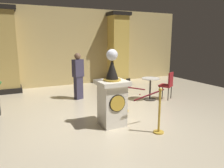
% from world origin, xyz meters
% --- Properties ---
extents(ground_plane, '(11.96, 11.96, 0.00)m').
position_xyz_m(ground_plane, '(0.00, 0.00, 0.00)').
color(ground_plane, beige).
extents(back_wall, '(11.96, 0.16, 3.45)m').
position_xyz_m(back_wall, '(0.00, 5.08, 1.72)').
color(back_wall, tan).
rests_on(back_wall, ground_plane).
extents(pedestal_clock, '(0.70, 0.70, 1.86)m').
position_xyz_m(pedestal_clock, '(-0.22, -0.22, 0.72)').
color(pedestal_clock, silver).
rests_on(pedestal_clock, ground_plane).
extents(stanchion_near, '(0.24, 0.24, 1.04)m').
position_xyz_m(stanchion_near, '(0.52, -1.10, 0.37)').
color(stanchion_near, gold).
rests_on(stanchion_near, ground_plane).
extents(stanchion_far, '(0.24, 0.24, 0.98)m').
position_xyz_m(stanchion_far, '(0.55, 0.56, 0.34)').
color(stanchion_far, gold).
rests_on(stanchion_far, ground_plane).
extents(velvet_rope, '(0.85, 0.88, 0.22)m').
position_xyz_m(velvet_rope, '(0.54, -0.27, 0.79)').
color(velvet_rope, '#591419').
extents(column_left, '(0.91, 0.91, 3.31)m').
position_xyz_m(column_left, '(-2.43, 4.67, 1.64)').
color(column_left, black).
rests_on(column_left, ground_plane).
extents(column_right, '(0.96, 0.96, 3.31)m').
position_xyz_m(column_right, '(2.43, 4.67, 1.64)').
color(column_right, black).
rests_on(column_right, ground_plane).
extents(bystander_guest, '(0.41, 0.33, 1.62)m').
position_xyz_m(bystander_guest, '(-0.25, 2.45, 0.86)').
color(bystander_guest, '#383347').
rests_on(bystander_guest, ground_plane).
extents(cafe_table, '(0.61, 0.61, 0.77)m').
position_xyz_m(cafe_table, '(1.96, 1.27, 0.49)').
color(cafe_table, '#332D28').
rests_on(cafe_table, ground_plane).
extents(cafe_chair_red, '(0.55, 0.55, 0.96)m').
position_xyz_m(cafe_chair_red, '(2.55, 1.06, 0.57)').
color(cafe_chair_red, black).
rests_on(cafe_chair_red, ground_plane).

